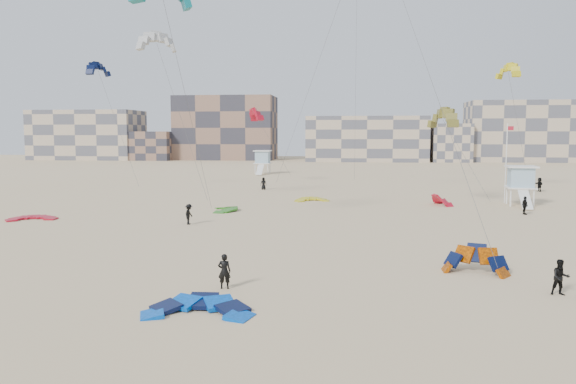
# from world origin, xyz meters

# --- Properties ---
(ground) EXTENTS (320.00, 320.00, 0.00)m
(ground) POSITION_xyz_m (0.00, 0.00, 0.00)
(ground) COLOR #CCB189
(ground) RESTS_ON ground
(kite_ground_blue) EXTENTS (4.43, 4.65, 1.67)m
(kite_ground_blue) POSITION_xyz_m (0.80, -2.68, 0.00)
(kite_ground_blue) COLOR #0057F3
(kite_ground_blue) RESTS_ON ground
(kite_ground_orange) EXTENTS (4.31, 4.26, 3.38)m
(kite_ground_orange) POSITION_xyz_m (13.71, 5.68, 0.00)
(kite_ground_orange) COLOR #EA6200
(kite_ground_orange) RESTS_ON ground
(kite_ground_red) EXTENTS (4.90, 5.03, 0.64)m
(kite_ground_red) POSITION_xyz_m (-20.72, 20.45, 0.00)
(kite_ground_red) COLOR red
(kite_ground_red) RESTS_ON ground
(kite_ground_green) EXTENTS (4.45, 4.26, 1.14)m
(kite_ground_green) POSITION_xyz_m (-5.40, 28.07, 0.00)
(kite_ground_green) COLOR #378A19
(kite_ground_green) RESTS_ON ground
(kite_ground_red_far) EXTENTS (3.82, 3.75, 3.11)m
(kite_ground_red_far) POSITION_xyz_m (16.25, 34.92, 0.00)
(kite_ground_red_far) COLOR red
(kite_ground_red_far) RESTS_ON ground
(kite_ground_yellow) EXTENTS (4.49, 4.62, 1.14)m
(kite_ground_yellow) POSITION_xyz_m (2.43, 37.00, 0.00)
(kite_ground_yellow) COLOR gold
(kite_ground_yellow) RESTS_ON ground
(kitesurfer_main) EXTENTS (0.66, 0.47, 1.71)m
(kitesurfer_main) POSITION_xyz_m (1.03, 1.12, 0.86)
(kitesurfer_main) COLOR black
(kitesurfer_main) RESTS_ON ground
(kitesurfer_b) EXTENTS (0.82, 0.64, 1.68)m
(kitesurfer_b) POSITION_xyz_m (16.78, 1.90, 0.84)
(kitesurfer_b) COLOR black
(kitesurfer_b) RESTS_ON ground
(kitesurfer_c) EXTENTS (0.73, 1.15, 1.69)m
(kitesurfer_c) POSITION_xyz_m (-6.36, 19.63, 0.85)
(kitesurfer_c) COLOR black
(kitesurfer_c) RESTS_ON ground
(kitesurfer_d) EXTENTS (0.59, 1.06, 1.71)m
(kitesurfer_d) POSITION_xyz_m (22.85, 28.85, 0.85)
(kitesurfer_d) COLOR black
(kitesurfer_d) RESTS_ON ground
(kitesurfer_e) EXTENTS (0.84, 0.58, 1.64)m
(kitesurfer_e) POSITION_xyz_m (-4.98, 48.80, 0.82)
(kitesurfer_e) COLOR black
(kitesurfer_e) RESTS_ON ground
(kitesurfer_f) EXTENTS (0.93, 1.76, 1.81)m
(kitesurfer_f) POSITION_xyz_m (30.87, 50.74, 0.91)
(kitesurfer_f) COLOR black
(kitesurfer_f) RESTS_ON ground
(kite_fly_grey) EXTENTS (8.53, 5.68, 17.12)m
(kite_fly_grey) POSITION_xyz_m (-12.98, 31.29, 16.58)
(kite_fly_grey) COLOR silver
(kite_fly_grey) RESTS_ON ground
(kite_fly_olive) EXTENTS (6.63, 6.32, 9.17)m
(kite_fly_olive) POSITION_xyz_m (15.97, 33.72, 8.86)
(kite_fly_olive) COLOR olive
(kite_fly_olive) RESTS_ON ground
(kite_fly_yellow) EXTENTS (5.58, 4.75, 15.43)m
(kite_fly_yellow) POSITION_xyz_m (26.06, 49.27, 15.09)
(kite_fly_yellow) COLOR gold
(kite_fly_yellow) RESTS_ON ground
(kite_fly_navy) EXTENTS (8.06, 4.44, 15.75)m
(kite_fly_navy) POSITION_xyz_m (-25.10, 43.40, 15.38)
(kite_fly_navy) COLOR #090D3C
(kite_fly_navy) RESTS_ON ground
(kite_fly_red) EXTENTS (7.23, 6.22, 10.64)m
(kite_fly_red) POSITION_xyz_m (-7.35, 56.68, 10.07)
(kite_fly_red) COLOR red
(kite_fly_red) RESTS_ON ground
(lifeguard_tower_near) EXTENTS (3.17, 5.78, 4.14)m
(lifeguard_tower_near) POSITION_xyz_m (24.31, 35.66, 2.05)
(lifeguard_tower_near) COLOR white
(lifeguard_tower_near) RESTS_ON ground
(lifeguard_tower_far) EXTENTS (3.10, 5.93, 4.36)m
(lifeguard_tower_far) POSITION_xyz_m (-9.93, 77.65, 2.16)
(lifeguard_tower_far) COLOR white
(lifeguard_tower_far) RESTS_ON ground
(flagpole) EXTENTS (0.70, 0.11, 8.57)m
(flagpole) POSITION_xyz_m (23.36, 37.94, 4.48)
(flagpole) COLOR white
(flagpole) RESTS_ON ground
(condo_west_a) EXTENTS (30.00, 15.00, 14.00)m
(condo_west_a) POSITION_xyz_m (-70.00, 130.00, 7.00)
(condo_west_a) COLOR #BEA88B
(condo_west_a) RESTS_ON ground
(condo_west_b) EXTENTS (28.00, 14.00, 18.00)m
(condo_west_b) POSITION_xyz_m (-30.00, 134.00, 9.00)
(condo_west_b) COLOR #84624F
(condo_west_b) RESTS_ON ground
(condo_mid) EXTENTS (32.00, 16.00, 12.00)m
(condo_mid) POSITION_xyz_m (10.00, 130.00, 6.00)
(condo_mid) COLOR #BEA88B
(condo_mid) RESTS_ON ground
(condo_east) EXTENTS (26.00, 14.00, 16.00)m
(condo_east) POSITION_xyz_m (50.00, 132.00, 8.00)
(condo_east) COLOR #BEA88B
(condo_east) RESTS_ON ground
(condo_fill_left) EXTENTS (12.00, 10.00, 8.00)m
(condo_fill_left) POSITION_xyz_m (-50.00, 128.00, 4.00)
(condo_fill_left) COLOR #84624F
(condo_fill_left) RESTS_ON ground
(condo_fill_right) EXTENTS (10.00, 10.00, 10.00)m
(condo_fill_right) POSITION_xyz_m (32.00, 128.00, 5.00)
(condo_fill_right) COLOR #BEA88B
(condo_fill_right) RESTS_ON ground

